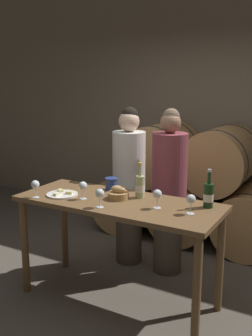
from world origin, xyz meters
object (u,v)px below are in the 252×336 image
at_px(tasting_table, 118,215).
at_px(blue_crock, 111,183).
at_px(wine_glass_left, 83,186).
at_px(wine_glass_right, 157,195).
at_px(person_left, 129,185).
at_px(person_right, 169,192).
at_px(wine_glass_far_left, 35,185).
at_px(wine_glass_far_right, 191,200).
at_px(wine_bottle_white, 140,186).
at_px(cheese_plate, 62,194).
at_px(wine_glass_center, 100,194).
at_px(wine_bottle_red, 208,195).
at_px(bread_basket, 118,194).

bearing_deg(tasting_table, blue_crock, 131.04).
xyz_separation_m(wine_glass_left, wine_glass_right, (0.64, 0.09, 0.00)).
height_order(tasting_table, person_left, person_left).
distance_m(person_right, wine_glass_left, 0.95).
height_order(wine_glass_far_left, wine_glass_far_right, same).
height_order(wine_bottle_white, wine_glass_left, wine_bottle_white).
height_order(person_left, blue_crock, person_left).
bearing_deg(person_right, wine_glass_far_left, -128.75).
distance_m(wine_bottle_white, wine_glass_right, 0.31).
relative_size(tasting_table, cheese_plate, 6.36).
bearing_deg(wine_bottle_white, person_right, 87.11).
height_order(wine_glass_far_left, wine_glass_center, same).
distance_m(wine_bottle_red, wine_glass_far_right, 0.23).
height_order(tasting_table, wine_glass_far_left, wine_glass_far_left).
height_order(wine_glass_center, wine_glass_right, same).
relative_size(wine_bottle_white, wine_glass_center, 2.01).
xyz_separation_m(tasting_table, wine_bottle_red, (0.71, 0.19, 0.23)).
bearing_deg(tasting_table, person_left, 112.38).
xyz_separation_m(wine_bottle_red, cheese_plate, (-1.21, -0.30, -0.09)).
height_order(wine_bottle_red, wine_glass_far_left, wine_bottle_red).
relative_size(wine_bottle_red, wine_glass_left, 2.03).
bearing_deg(wine_glass_right, cheese_plate, -174.48).
bearing_deg(tasting_table, person_right, 78.38).
xyz_separation_m(bread_basket, wine_glass_far_right, (0.67, -0.06, 0.07)).
relative_size(wine_glass_far_left, wine_glass_far_right, 1.00).
xyz_separation_m(blue_crock, wine_glass_center, (0.19, -0.48, 0.05)).
height_order(cheese_plate, wine_glass_center, wine_glass_center).
bearing_deg(cheese_plate, tasting_table, 12.05).
bearing_deg(wine_bottle_red, wine_glass_right, -147.33).
bearing_deg(wine_bottle_white, wine_bottle_red, 2.97).
height_order(tasting_table, blue_crock, blue_crock).
height_order(blue_crock, bread_basket, bread_basket).
xyz_separation_m(person_right, bread_basket, (-0.17, -0.68, 0.13)).
relative_size(blue_crock, wine_glass_right, 0.76).
bearing_deg(wine_glass_left, blue_crock, 81.38).
height_order(wine_bottle_red, wine_glass_right, wine_bottle_red).
xyz_separation_m(wine_glass_center, wine_glass_far_right, (0.67, 0.20, 0.00)).
bearing_deg(cheese_plate, wine_glass_center, -14.20).
bearing_deg(wine_glass_left, wine_glass_center, -25.62).
bearing_deg(wine_glass_far_right, wine_glass_left, -174.58).
bearing_deg(person_right, cheese_plate, -128.05).
xyz_separation_m(blue_crock, wine_glass_left, (-0.05, -0.36, 0.05)).
distance_m(person_right, wine_glass_right, 0.80).
height_order(person_left, wine_glass_right, person_left).
bearing_deg(cheese_plate, wine_glass_far_left, -132.02).
distance_m(wine_bottle_red, wine_glass_left, 1.03).
bearing_deg(wine_glass_far_right, person_right, 123.65).
bearing_deg(wine_bottle_white, cheese_plate, -156.45).
height_order(wine_bottle_white, cheese_plate, wine_bottle_white).
distance_m(wine_bottle_white, wine_glass_center, 0.42).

